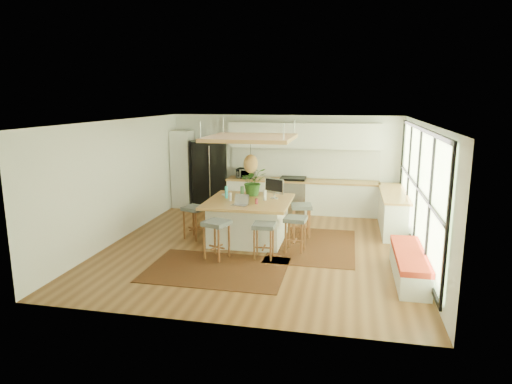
% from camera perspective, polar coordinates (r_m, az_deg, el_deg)
% --- Properties ---
extents(floor, '(7.00, 7.00, 0.00)m').
position_cam_1_polar(floor, '(9.91, 0.55, -6.87)').
color(floor, brown).
rests_on(floor, ground).
extents(ceiling, '(7.00, 7.00, 0.00)m').
position_cam_1_polar(ceiling, '(9.40, 0.58, 8.92)').
color(ceiling, white).
rests_on(ceiling, ground).
extents(wall_back, '(6.50, 0.00, 6.50)m').
position_cam_1_polar(wall_back, '(12.96, 3.59, 3.71)').
color(wall_back, white).
rests_on(wall_back, ground).
extents(wall_front, '(6.50, 0.00, 6.50)m').
position_cam_1_polar(wall_front, '(6.26, -5.72, -5.19)').
color(wall_front, white).
rests_on(wall_front, ground).
extents(wall_left, '(0.00, 7.00, 7.00)m').
position_cam_1_polar(wall_left, '(10.67, -16.83, 1.46)').
color(wall_left, white).
rests_on(wall_left, ground).
extents(wall_right, '(0.00, 7.00, 7.00)m').
position_cam_1_polar(wall_right, '(9.49, 20.19, -0.00)').
color(wall_right, white).
rests_on(wall_right, ground).
extents(window_wall, '(0.10, 6.20, 2.60)m').
position_cam_1_polar(window_wall, '(9.48, 20.03, 0.30)').
color(window_wall, black).
rests_on(window_wall, wall_right).
extents(pantry, '(0.55, 0.60, 2.25)m').
position_cam_1_polar(pantry, '(13.43, -9.20, 2.89)').
color(pantry, white).
rests_on(pantry, floor).
extents(back_counter_base, '(4.20, 0.60, 0.88)m').
position_cam_1_polar(back_counter_base, '(12.75, 5.77, -0.63)').
color(back_counter_base, white).
rests_on(back_counter_base, floor).
extents(back_counter_top, '(4.24, 0.64, 0.05)m').
position_cam_1_polar(back_counter_top, '(12.66, 5.82, 1.41)').
color(back_counter_top, '#AA773C').
rests_on(back_counter_top, back_counter_base).
extents(backsplash, '(4.20, 0.02, 0.80)m').
position_cam_1_polar(backsplash, '(12.88, 6.00, 3.61)').
color(backsplash, white).
rests_on(backsplash, wall_back).
extents(upper_cabinets, '(4.20, 0.34, 0.70)m').
position_cam_1_polar(upper_cabinets, '(12.63, 6.00, 7.10)').
color(upper_cabinets, white).
rests_on(upper_cabinets, wall_back).
extents(range, '(0.76, 0.62, 1.00)m').
position_cam_1_polar(range, '(12.76, 4.66, -0.32)').
color(range, '#A5A5AA').
rests_on(range, floor).
extents(right_counter_base, '(0.60, 2.50, 0.88)m').
position_cam_1_polar(right_counter_base, '(11.59, 16.93, -2.36)').
color(right_counter_base, white).
rests_on(right_counter_base, floor).
extents(right_counter_top, '(0.64, 2.54, 0.05)m').
position_cam_1_polar(right_counter_top, '(11.49, 17.06, -0.13)').
color(right_counter_top, '#AA773C').
rests_on(right_counter_top, right_counter_base).
extents(window_bench, '(0.52, 2.00, 0.50)m').
position_cam_1_polar(window_bench, '(8.60, 18.79, -8.73)').
color(window_bench, white).
rests_on(window_bench, floor).
extents(ceiling_panel, '(1.86, 1.86, 0.80)m').
position_cam_1_polar(ceiling_panel, '(9.90, -0.69, 5.30)').
color(ceiling_panel, '#AA773C').
rests_on(ceiling_panel, ceiling).
extents(rug_near, '(2.60, 1.80, 0.01)m').
position_cam_1_polar(rug_near, '(8.66, -5.02, -9.69)').
color(rug_near, black).
rests_on(rug_near, floor).
extents(rug_right, '(1.80, 2.60, 0.01)m').
position_cam_1_polar(rug_right, '(10.03, 7.21, -6.70)').
color(rug_right, black).
rests_on(rug_right, floor).
extents(fridge, '(1.19, 1.06, 1.97)m').
position_cam_1_polar(fridge, '(13.20, -5.97, 1.95)').
color(fridge, black).
rests_on(fridge, floor).
extents(island, '(1.85, 1.85, 0.93)m').
position_cam_1_polar(island, '(10.20, -0.91, -3.58)').
color(island, '#AA773C').
rests_on(island, floor).
extents(stool_near_left, '(0.59, 0.59, 0.78)m').
position_cam_1_polar(stool_near_left, '(9.11, -4.98, -6.26)').
color(stool_near_left, '#4D5355').
rests_on(stool_near_left, floor).
extents(stool_near_right, '(0.44, 0.44, 0.73)m').
position_cam_1_polar(stool_near_right, '(9.08, 0.99, -6.27)').
color(stool_near_right, '#4D5355').
rests_on(stool_near_right, floor).
extents(stool_right_front, '(0.47, 0.47, 0.75)m').
position_cam_1_polar(stool_right_front, '(9.52, 4.97, -5.46)').
color(stool_right_front, '#4D5355').
rests_on(stool_right_front, floor).
extents(stool_right_back, '(0.54, 0.54, 0.78)m').
position_cam_1_polar(stool_right_back, '(10.51, 5.72, -3.80)').
color(stool_right_back, '#4D5355').
rests_on(stool_right_back, floor).
extents(stool_left_side, '(0.57, 0.57, 0.76)m').
position_cam_1_polar(stool_left_side, '(10.45, -7.75, -3.95)').
color(stool_left_side, '#4D5355').
rests_on(stool_left_side, floor).
extents(laptop, '(0.39, 0.41, 0.25)m').
position_cam_1_polar(laptop, '(9.58, -2.08, -1.00)').
color(laptop, '#A5A5AA').
rests_on(laptop, island).
extents(monitor, '(0.53, 0.38, 0.47)m').
position_cam_1_polar(monitor, '(10.22, 2.32, 0.61)').
color(monitor, '#A5A5AA').
rests_on(monitor, island).
extents(microwave, '(0.51, 0.30, 0.33)m').
position_cam_1_polar(microwave, '(12.89, -1.33, 2.52)').
color(microwave, '#A5A5AA').
rests_on(microwave, back_counter_top).
extents(island_plant, '(0.81, 0.85, 0.52)m').
position_cam_1_polar(island_plant, '(10.53, -0.34, 0.95)').
color(island_plant, '#1E4C19').
rests_on(island_plant, island).
extents(island_bowl, '(0.22, 0.22, 0.05)m').
position_cam_1_polar(island_bowl, '(10.54, -3.87, -0.38)').
color(island_bowl, silver).
rests_on(island_bowl, island).
extents(island_bottle_0, '(0.07, 0.07, 0.19)m').
position_cam_1_polar(island_bottle_0, '(10.29, -3.78, -0.26)').
color(island_bottle_0, '#32C0CB').
rests_on(island_bottle_0, island).
extents(island_bottle_1, '(0.07, 0.07, 0.19)m').
position_cam_1_polar(island_bottle_1, '(10.02, -3.34, -0.59)').
color(island_bottle_1, white).
rests_on(island_bottle_1, island).
extents(island_bottle_2, '(0.07, 0.07, 0.19)m').
position_cam_1_polar(island_bottle_2, '(9.73, 0.13, -0.94)').
color(island_bottle_2, '#A33642').
rests_on(island_bottle_2, island).
extents(island_bottle_3, '(0.07, 0.07, 0.19)m').
position_cam_1_polar(island_bottle_3, '(10.05, 1.10, -0.54)').
color(island_bottle_3, silver).
rests_on(island_bottle_3, island).
extents(island_bottle_4, '(0.07, 0.07, 0.19)m').
position_cam_1_polar(island_bottle_4, '(10.35, -1.69, -0.17)').
color(island_bottle_4, '#487848').
rests_on(island_bottle_4, island).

